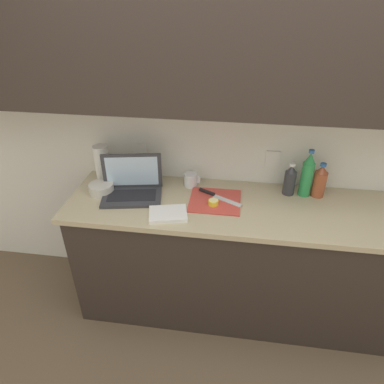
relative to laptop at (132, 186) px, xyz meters
The scene contains 14 objects.
ground_plane 1.17m from the laptop, ahead, with size 12.00×12.00×0.00m, color brown.
wall_back 0.95m from the laptop, 15.73° to the left, with size 5.20×0.38×2.60m.
counter_unit 0.87m from the laptop, ahead, with size 2.16×0.61×0.89m.
laptop is the anchor object (origin of this frame).
cutting_board 0.53m from the laptop, ahead, with size 0.31×0.29×0.01m, color #D1473D.
knife 0.51m from the laptop, ahead, with size 0.28×0.17×0.02m.
lemon_half_cut 0.53m from the laptop, ahead, with size 0.06×0.06×0.03m.
bottle_green_soda 1.18m from the laptop, ahead, with size 0.08×0.08×0.23m.
bottle_oil_tall 1.10m from the laptop, ahead, with size 0.07×0.07×0.31m.
bottle_water_clear 1.00m from the laptop, ahead, with size 0.07×0.07×0.22m.
measuring_cup 0.39m from the laptop, 24.81° to the left, with size 0.11×0.09×0.09m.
bowl_white 0.21m from the laptop, behind, with size 0.16×0.16×0.06m.
paper_towel_roll 0.32m from the laptop, 145.40° to the left, with size 0.10×0.10×0.24m.
dish_towel 0.34m from the laptop, 36.37° to the right, with size 0.22×0.16×0.02m, color white.
Camera 1 is at (-0.05, -1.76, 2.06)m, focal length 32.00 mm.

